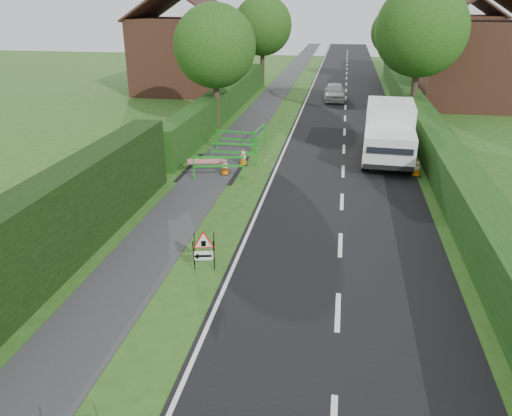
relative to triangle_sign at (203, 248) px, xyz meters
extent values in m
plane|color=#284F16|center=(1.11, -2.37, -0.68)|extent=(120.00, 120.00, 0.00)
cube|color=black|center=(3.61, 32.63, -0.68)|extent=(6.00, 90.00, 0.02)
cube|color=#2D2D30|center=(-1.89, 32.63, -0.68)|extent=(2.00, 90.00, 0.02)
cube|color=black|center=(-3.89, -2.37, -0.68)|extent=(1.10, 18.00, 2.50)
cube|color=#14380F|center=(-3.89, 19.63, -0.68)|extent=(1.00, 24.00, 1.80)
cube|color=#14380F|center=(7.61, 13.63, -0.68)|extent=(1.20, 50.00, 1.50)
cube|color=brown|center=(-8.89, 27.63, 2.07)|extent=(7.00, 7.00, 5.50)
cube|color=#331E19|center=(-10.64, 27.63, 5.91)|extent=(4.00, 7.40, 2.58)
cube|color=#331E19|center=(-7.14, 27.63, 5.91)|extent=(4.00, 7.40, 2.58)
cube|color=brown|center=(12.11, 25.63, 2.07)|extent=(7.00, 7.00, 5.50)
cube|color=#331E19|center=(10.36, 25.63, 5.91)|extent=(4.00, 7.40, 2.58)
cube|color=brown|center=(13.11, 39.63, 2.07)|extent=(7.00, 7.00, 5.50)
cube|color=#331E19|center=(11.36, 39.63, 5.91)|extent=(4.00, 7.40, 2.58)
cube|color=#331E19|center=(14.86, 39.63, 5.91)|extent=(4.00, 7.40, 2.58)
cylinder|color=#2D2116|center=(-3.49, 15.63, 0.63)|extent=(0.36, 0.36, 2.62)
sphere|color=#0F3B10|center=(-3.49, 15.63, 3.81)|extent=(4.40, 4.40, 4.40)
cylinder|color=#2D2116|center=(7.51, 19.63, 0.81)|extent=(0.36, 0.36, 2.97)
sphere|color=#0F3B10|center=(7.51, 19.63, 4.50)|extent=(5.20, 5.20, 5.20)
cylinder|color=#2D2116|center=(-3.49, 31.63, 0.72)|extent=(0.36, 0.36, 2.80)
sphere|color=#0F3B10|center=(-3.49, 31.63, 4.16)|extent=(4.80, 4.80, 4.80)
cylinder|color=#2D2116|center=(7.51, 35.63, 0.54)|extent=(0.36, 0.36, 2.45)
sphere|color=#0F3B10|center=(7.51, 35.63, 3.55)|extent=(4.20, 4.20, 4.20)
cylinder|color=black|center=(-0.20, -0.16, -0.18)|extent=(0.09, 0.30, 0.98)
cylinder|color=black|center=(-0.26, 0.09, -0.18)|extent=(0.09, 0.30, 0.98)
cylinder|color=black|center=(0.31, -0.04, -0.18)|extent=(0.09, 0.30, 0.98)
cylinder|color=black|center=(0.26, 0.20, -0.18)|extent=(0.09, 0.30, 0.98)
cube|color=white|center=(0.03, 0.00, -0.24)|extent=(0.54, 0.13, 0.26)
cube|color=black|center=(0.03, -0.01, -0.24)|extent=(0.38, 0.09, 0.06)
cone|color=black|center=(-0.17, -0.05, -0.24)|extent=(0.15, 0.18, 0.16)
cube|color=black|center=(0.04, -0.01, 0.13)|extent=(0.12, 0.03, 0.16)
cube|color=silver|center=(5.58, 12.05, 0.76)|extent=(2.26, 3.46, 2.01)
cube|color=silver|center=(5.44, 9.52, 0.37)|extent=(2.19, 2.27, 1.23)
cube|color=black|center=(5.38, 8.48, 0.67)|extent=(1.84, 0.33, 0.56)
cube|color=yellow|center=(4.48, 11.14, -0.04)|extent=(0.30, 5.14, 0.25)
cube|color=yellow|center=(6.57, 11.02, -0.04)|extent=(0.30, 5.14, 0.25)
cube|color=black|center=(5.39, 8.49, -0.18)|extent=(2.04, 0.24, 0.21)
cylinder|color=black|center=(4.50, 9.51, -0.27)|extent=(0.29, 0.84, 0.83)
cylinder|color=black|center=(6.37, 9.41, -0.27)|extent=(0.29, 0.84, 0.83)
cylinder|color=black|center=(4.69, 12.86, -0.27)|extent=(0.29, 0.84, 0.83)
cylinder|color=black|center=(6.55, 12.76, -0.27)|extent=(0.29, 0.84, 0.83)
cube|color=black|center=(6.60, 9.09, -0.66)|extent=(0.38, 0.38, 0.04)
cone|color=#DB5D06|center=(6.60, 9.09, -0.27)|extent=(0.32, 0.32, 0.75)
cylinder|color=white|center=(6.60, 9.09, -0.30)|extent=(0.25, 0.25, 0.14)
cylinder|color=white|center=(6.60, 9.09, -0.12)|extent=(0.17, 0.17, 0.10)
cube|color=black|center=(5.83, 11.83, -0.66)|extent=(0.38, 0.38, 0.04)
cone|color=#DB5D06|center=(5.83, 11.83, -0.27)|extent=(0.32, 0.32, 0.75)
cylinder|color=white|center=(5.83, 11.83, -0.30)|extent=(0.25, 0.25, 0.14)
cylinder|color=white|center=(5.83, 11.83, -0.12)|extent=(0.17, 0.17, 0.10)
cube|color=black|center=(6.22, 13.69, -0.66)|extent=(0.38, 0.38, 0.04)
cone|color=#DB5D06|center=(6.22, 13.69, -0.27)|extent=(0.32, 0.32, 0.75)
cylinder|color=white|center=(6.22, 13.69, -0.30)|extent=(0.25, 0.25, 0.14)
cylinder|color=white|center=(6.22, 13.69, -0.12)|extent=(0.17, 0.17, 0.10)
cube|color=black|center=(-1.25, 7.94, -0.66)|extent=(0.38, 0.38, 0.04)
cone|color=#DB5D06|center=(-1.25, 7.94, -0.27)|extent=(0.32, 0.32, 0.75)
cylinder|color=white|center=(-1.25, 7.94, -0.30)|extent=(0.25, 0.25, 0.14)
cylinder|color=white|center=(-1.25, 7.94, -0.12)|extent=(0.17, 0.17, 0.10)
cube|color=black|center=(-0.76, 9.35, -0.66)|extent=(0.38, 0.38, 0.04)
cone|color=#DB5D06|center=(-0.76, 9.35, -0.27)|extent=(0.32, 0.32, 0.75)
cylinder|color=white|center=(-0.76, 9.35, -0.30)|extent=(0.25, 0.25, 0.14)
cylinder|color=white|center=(-0.76, 9.35, -0.12)|extent=(0.17, 0.17, 0.10)
cube|color=#18871B|center=(-2.35, 7.11, -0.18)|extent=(0.06, 0.06, 1.00)
cube|color=#18871B|center=(-0.39, 7.53, -0.18)|extent=(0.06, 0.06, 1.00)
cube|color=#18871B|center=(-1.37, 7.32, 0.24)|extent=(1.97, 0.46, 0.08)
cube|color=#18871B|center=(-1.37, 7.32, -0.13)|extent=(1.97, 0.46, 0.08)
cube|color=#18871B|center=(-2.35, 7.11, -0.66)|extent=(0.13, 0.35, 0.04)
cube|color=#18871B|center=(-0.39, 7.53, -0.66)|extent=(0.13, 0.35, 0.04)
cube|color=#18871B|center=(-2.18, 9.37, -0.18)|extent=(0.05, 0.05, 1.00)
cube|color=#18871B|center=(-0.18, 9.41, -0.18)|extent=(0.05, 0.05, 1.00)
cube|color=#18871B|center=(-1.18, 9.39, 0.24)|extent=(2.00, 0.09, 0.08)
cube|color=#18871B|center=(-1.18, 9.39, -0.13)|extent=(2.00, 0.09, 0.08)
cube|color=#18871B|center=(-2.18, 9.37, -0.66)|extent=(0.07, 0.35, 0.04)
cube|color=#18871B|center=(-0.18, 9.41, -0.66)|extent=(0.07, 0.35, 0.04)
cube|color=#18871B|center=(-2.52, 11.69, -0.18)|extent=(0.06, 0.06, 1.00)
cube|color=#18871B|center=(-0.54, 11.40, -0.18)|extent=(0.06, 0.06, 1.00)
cube|color=#18871B|center=(-1.53, 11.55, 0.24)|extent=(1.99, 0.34, 0.08)
cube|color=#18871B|center=(-1.53, 11.55, -0.13)|extent=(1.99, 0.34, 0.08)
cube|color=#18871B|center=(-2.52, 11.69, -0.66)|extent=(0.11, 0.36, 0.04)
cube|color=#18871B|center=(-0.54, 11.40, -0.66)|extent=(0.11, 0.36, 0.04)
cube|color=#18871B|center=(-0.64, 11.37, -0.18)|extent=(0.05, 0.05, 1.00)
cube|color=#18871B|center=(-0.44, 13.36, -0.18)|extent=(0.05, 0.05, 1.00)
cube|color=#18871B|center=(-0.54, 12.36, 0.24)|extent=(0.25, 1.99, 0.08)
cube|color=#18871B|center=(-0.54, 12.36, -0.13)|extent=(0.25, 1.99, 0.08)
cube|color=#18871B|center=(-0.64, 11.37, -0.66)|extent=(0.35, 0.10, 0.04)
cube|color=#18871B|center=(-0.44, 13.36, -0.66)|extent=(0.35, 0.10, 0.04)
cube|color=red|center=(-2.13, 8.12, -0.68)|extent=(1.48, 0.35, 0.25)
imported|color=silver|center=(2.78, 25.59, -0.06)|extent=(1.63, 3.72, 1.25)
camera|label=1|loc=(3.40, -11.35, 6.04)|focal=35.00mm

